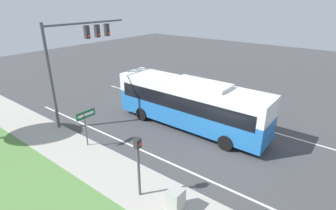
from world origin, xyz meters
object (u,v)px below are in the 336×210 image
pedestrian_signal (138,158)px  street_sign (86,121)px  signal_gantry (77,49)px  utility_cabinet (176,200)px  bus (190,102)px

pedestrian_signal → street_sign: 5.73m
signal_gantry → utility_cabinet: signal_gantry is taller
utility_cabinet → bus: bearing=29.5°
signal_gantry → bus: bearing=-63.1°
signal_gantry → street_sign: bearing=-123.3°
pedestrian_signal → street_sign: pedestrian_signal is taller
pedestrian_signal → utility_cabinet: 2.36m
bus → pedestrian_signal: bus is taller
pedestrian_signal → utility_cabinet: size_ratio=2.94×
street_sign → utility_cabinet: size_ratio=2.32×
bus → signal_gantry: size_ratio=1.54×
pedestrian_signal → street_sign: size_ratio=1.27×
street_sign → bus: bearing=-29.9°
bus → utility_cabinet: bearing=-150.5°
pedestrian_signal → street_sign: (1.30, 5.57, -0.37)m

